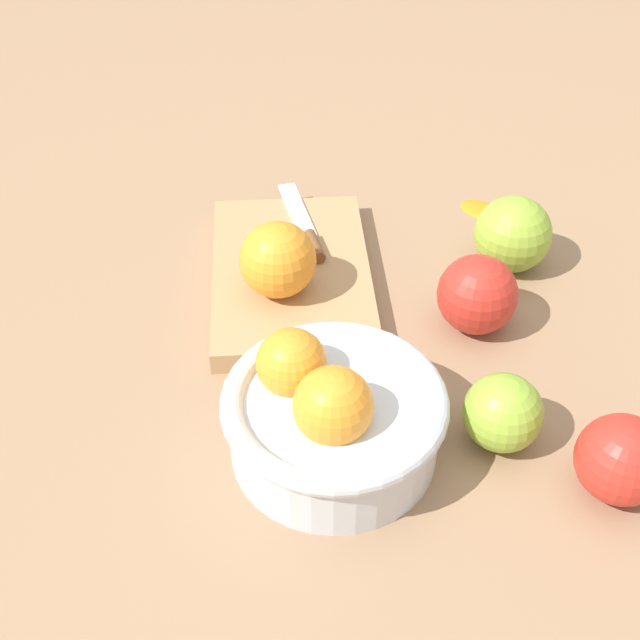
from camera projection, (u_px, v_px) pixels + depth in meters
name	position (u px, v px, depth m)	size (l,w,h in m)	color
ground_plane	(386.00, 341.00, 0.83)	(2.40, 2.40, 0.00)	#997556
bowl	(331.00, 415.00, 0.70)	(0.19, 0.19, 0.11)	silver
cutting_board	(291.00, 276.00, 0.89)	(0.26, 0.16, 0.02)	tan
orange_on_board	(278.00, 260.00, 0.83)	(0.08, 0.08, 0.08)	orange
knife	(306.00, 230.00, 0.93)	(0.16, 0.03, 0.01)	silver
apple_front_left	(622.00, 460.00, 0.68)	(0.07, 0.07, 0.07)	red
apple_front_center	(477.00, 294.00, 0.83)	(0.08, 0.08, 0.08)	red
apple_front_right	(513.00, 234.00, 0.90)	(0.08, 0.08, 0.08)	#8EB738
apple_front_left_2	(503.00, 413.00, 0.72)	(0.07, 0.07, 0.07)	#8EB738
citrus_peel	(481.00, 207.00, 1.00)	(0.05, 0.04, 0.01)	orange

